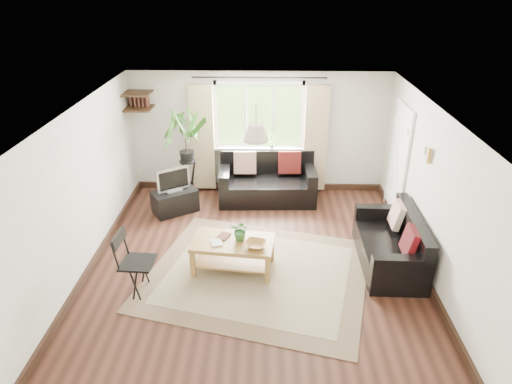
{
  "coord_description": "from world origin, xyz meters",
  "views": [
    {
      "loc": [
        0.16,
        -5.8,
        4.07
      ],
      "look_at": [
        0.0,
        0.4,
        1.05
      ],
      "focal_mm": 32.0,
      "sensor_mm": 36.0,
      "label": 1
    }
  ],
  "objects_px": {
    "tv_stand": "(175,201)",
    "folding_chair": "(138,264)",
    "sofa_right": "(390,242)",
    "sofa_back": "(267,179)",
    "palm_stand": "(187,157)",
    "coffee_table": "(233,255)"
  },
  "relations": [
    {
      "from": "folding_chair",
      "to": "tv_stand",
      "type": "bearing_deg",
      "value": 2.51
    },
    {
      "from": "sofa_right",
      "to": "tv_stand",
      "type": "height_order",
      "value": "sofa_right"
    },
    {
      "from": "sofa_right",
      "to": "folding_chair",
      "type": "distance_m",
      "value": 3.7
    },
    {
      "from": "sofa_right",
      "to": "tv_stand",
      "type": "distance_m",
      "value": 3.91
    },
    {
      "from": "sofa_back",
      "to": "palm_stand",
      "type": "bearing_deg",
      "value": 179.95
    },
    {
      "from": "palm_stand",
      "to": "tv_stand",
      "type": "bearing_deg",
      "value": -111.05
    },
    {
      "from": "tv_stand",
      "to": "palm_stand",
      "type": "distance_m",
      "value": 0.86
    },
    {
      "from": "sofa_right",
      "to": "palm_stand",
      "type": "bearing_deg",
      "value": -120.6
    },
    {
      "from": "sofa_right",
      "to": "coffee_table",
      "type": "bearing_deg",
      "value": -83.94
    },
    {
      "from": "sofa_back",
      "to": "folding_chair",
      "type": "distance_m",
      "value": 3.4
    },
    {
      "from": "sofa_right",
      "to": "palm_stand",
      "type": "distance_m",
      "value": 4.0
    },
    {
      "from": "sofa_back",
      "to": "coffee_table",
      "type": "bearing_deg",
      "value": -103.96
    },
    {
      "from": "sofa_right",
      "to": "folding_chair",
      "type": "bearing_deg",
      "value": -76.84
    },
    {
      "from": "coffee_table",
      "to": "tv_stand",
      "type": "distance_m",
      "value": 2.17
    },
    {
      "from": "tv_stand",
      "to": "folding_chair",
      "type": "relative_size",
      "value": 0.85
    },
    {
      "from": "sofa_back",
      "to": "sofa_right",
      "type": "bearing_deg",
      "value": -50.86
    },
    {
      "from": "sofa_right",
      "to": "folding_chair",
      "type": "height_order",
      "value": "folding_chair"
    },
    {
      "from": "palm_stand",
      "to": "folding_chair",
      "type": "distance_m",
      "value": 2.9
    },
    {
      "from": "coffee_table",
      "to": "tv_stand",
      "type": "xyz_separation_m",
      "value": [
        -1.21,
        1.79,
        -0.03
      ]
    },
    {
      "from": "sofa_back",
      "to": "palm_stand",
      "type": "relative_size",
      "value": 1.03
    },
    {
      "from": "coffee_table",
      "to": "tv_stand",
      "type": "bearing_deg",
      "value": 124.07
    },
    {
      "from": "folding_chair",
      "to": "sofa_back",
      "type": "bearing_deg",
      "value": -27.53
    }
  ]
}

